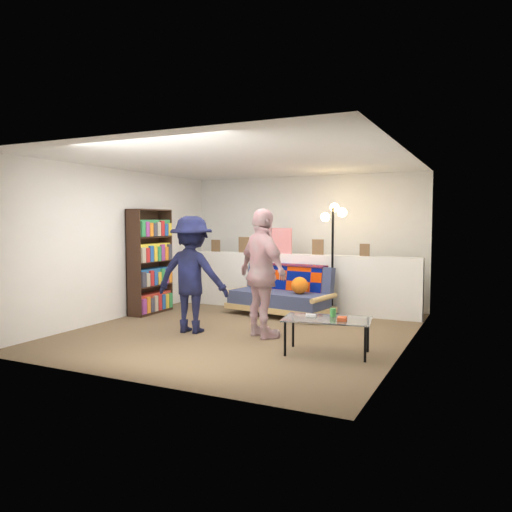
{
  "coord_description": "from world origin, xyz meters",
  "views": [
    {
      "loc": [
        3.22,
        -6.28,
        1.57
      ],
      "look_at": [
        0.0,
        0.4,
        1.05
      ],
      "focal_mm": 35.0,
      "sensor_mm": 36.0,
      "label": 1
    }
  ],
  "objects_px": {
    "bookshelf": "(150,265)",
    "person_left": "(192,274)",
    "floor_lamp": "(333,236)",
    "coffee_table": "(328,321)",
    "futon_sofa": "(282,294)",
    "person_right": "(263,273)"
  },
  "relations": [
    {
      "from": "bookshelf",
      "to": "person_left",
      "type": "distance_m",
      "value": 1.73
    },
    {
      "from": "floor_lamp",
      "to": "coffee_table",
      "type": "bearing_deg",
      "value": -74.4
    },
    {
      "from": "bookshelf",
      "to": "floor_lamp",
      "type": "xyz_separation_m",
      "value": [
        2.89,
        1.09,
        0.5
      ]
    },
    {
      "from": "futon_sofa",
      "to": "coffee_table",
      "type": "height_order",
      "value": "futon_sofa"
    },
    {
      "from": "futon_sofa",
      "to": "bookshelf",
      "type": "bearing_deg",
      "value": -159.51
    },
    {
      "from": "bookshelf",
      "to": "coffee_table",
      "type": "relative_size",
      "value": 1.62
    },
    {
      "from": "coffee_table",
      "to": "person_left",
      "type": "xyz_separation_m",
      "value": [
        -2.09,
        0.31,
        0.42
      ]
    },
    {
      "from": "bookshelf",
      "to": "person_right",
      "type": "height_order",
      "value": "bookshelf"
    },
    {
      "from": "bookshelf",
      "to": "futon_sofa",
      "type": "bearing_deg",
      "value": 20.49
    },
    {
      "from": "person_right",
      "to": "floor_lamp",
      "type": "bearing_deg",
      "value": -68.62
    },
    {
      "from": "person_right",
      "to": "coffee_table",
      "type": "bearing_deg",
      "value": -169.35
    },
    {
      "from": "bookshelf",
      "to": "floor_lamp",
      "type": "bearing_deg",
      "value": 20.67
    },
    {
      "from": "futon_sofa",
      "to": "bookshelf",
      "type": "height_order",
      "value": "bookshelf"
    },
    {
      "from": "person_left",
      "to": "bookshelf",
      "type": "bearing_deg",
      "value": -39.23
    },
    {
      "from": "coffee_table",
      "to": "person_right",
      "type": "xyz_separation_m",
      "value": [
        -1.05,
        0.44,
        0.47
      ]
    },
    {
      "from": "floor_lamp",
      "to": "person_left",
      "type": "bearing_deg",
      "value": -125.44
    },
    {
      "from": "futon_sofa",
      "to": "coffee_table",
      "type": "relative_size",
      "value": 1.69
    },
    {
      "from": "coffee_table",
      "to": "floor_lamp",
      "type": "distance_m",
      "value": 2.59
    },
    {
      "from": "futon_sofa",
      "to": "coffee_table",
      "type": "bearing_deg",
      "value": -54.85
    },
    {
      "from": "bookshelf",
      "to": "person_right",
      "type": "xyz_separation_m",
      "value": [
        2.49,
        -0.8,
        0.04
      ]
    },
    {
      "from": "floor_lamp",
      "to": "person_left",
      "type": "height_order",
      "value": "floor_lamp"
    },
    {
      "from": "person_left",
      "to": "person_right",
      "type": "distance_m",
      "value": 1.05
    }
  ]
}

